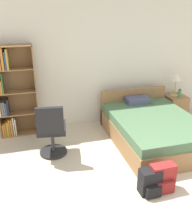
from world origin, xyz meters
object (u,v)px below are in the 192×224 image
Objects in this scene: nightstand at (175,107)px; backpack_black at (150,182)px; water_bottle at (180,94)px; bookshelf at (11,93)px; office_chair at (52,131)px; bed at (152,128)px; table_lamp at (176,78)px; backpack_red at (162,178)px.

backpack_black is (-1.78, -2.24, -0.09)m from nightstand.
nightstand is at bearing 86.74° from water_bottle.
office_chair is at bearing -58.04° from bookshelf.
nightstand is 2.68× the size of water_bottle.
table_lamp is (1.02, 0.91, 0.68)m from bed.
office_chair is at bearing -165.14° from water_bottle.
backpack_red is at bearing -111.29° from bed.
bookshelf reaches higher than nightstand.
table_lamp is at bearing 55.73° from backpack_red.
water_bottle is (0.03, -0.15, -0.32)m from table_lamp.
bed reaches higher than nightstand.
bed is 1.94m from office_chair.
bookshelf reaches higher than bed.
bed is 2.08× the size of office_chair.
bookshelf is at bearing 158.59° from bed.
table_lamp is 1.41× the size of backpack_black.
backpack_red is 0.20m from backpack_black.
bed is (2.58, -1.01, -0.63)m from bookshelf.
bookshelf is 3.21m from backpack_red.
bed is at bearing 68.71° from backpack_red.
bed is 1.53m from table_lamp.
backpack_red is at bearing -126.68° from water_bottle.
table_lamp is at bearing 17.69° from office_chair.
bookshelf is 3.35× the size of nightstand.
table_lamp is (-0.04, 0.03, 0.69)m from nightstand.
nightstand is at bearing 39.73° from bed.
water_bottle is (2.98, 0.79, 0.15)m from office_chair.
water_bottle is 0.53× the size of backpack_black.
bookshelf is 2.84m from bed.
office_chair is 3.09m from water_bottle.
backpack_black is at bearing -52.05° from bookshelf.
bookshelf is 3.40× the size of table_lamp.
bookshelf is 0.87× the size of bed.
bookshelf reaches higher than backpack_red.
water_bottle is 0.48× the size of backpack_red.
bed is 1.35m from water_bottle.
office_chair is at bearing -163.14° from nightstand.
bed reaches higher than water_bottle.
bookshelf is 3.60m from table_lamp.
backpack_black is at bearing -117.96° from bed.
bookshelf is at bearing 130.95° from backpack_red.
office_chair is 1.88× the size of table_lamp.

